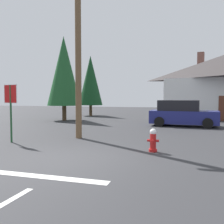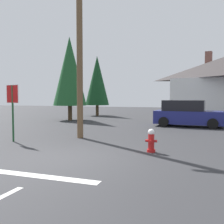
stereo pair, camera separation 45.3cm
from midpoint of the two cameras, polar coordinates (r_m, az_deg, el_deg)
The scene contains 8 objects.
ground_plane at distance 8.44m, azimuth -7.89°, elevation -10.18°, with size 80.00×80.00×0.10m, color #2D2D30.
lane_stop_bar at distance 6.69m, azimuth -14.48°, elevation -13.41°, with size 3.33×0.30×0.01m, color silver.
stop_sign_near at distance 11.73m, azimuth -20.00°, elevation 2.32°, with size 0.76×0.21×2.43m.
fire_hydrant at distance 9.17m, azimuth 10.03°, elevation -6.24°, with size 0.41×0.35×0.81m.
utility_pole at distance 12.38m, azimuth -6.07°, elevation 14.97°, with size 1.60×0.28×8.48m.
parked_car at distance 17.51m, azimuth 16.95°, elevation -0.44°, with size 4.40×2.15×1.70m.
pine_tree_tall_left at distance 26.44m, azimuth -2.79°, elevation 6.91°, with size 2.42×2.42×6.05m.
pine_tree_mid_left at distance 21.53m, azimuth -8.70°, elevation 8.83°, with size 2.71×2.71×6.77m.
Camera 2 is at (3.91, -7.26, 1.92)m, focal length 41.56 mm.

